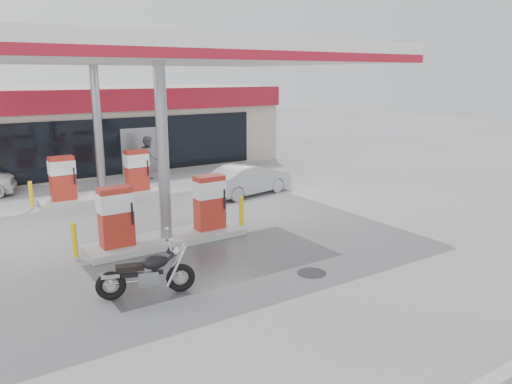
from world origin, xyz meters
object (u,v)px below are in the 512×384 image
pump_island_far (102,181)px  parked_motorcycle (148,274)px  attendant (148,157)px  pump_island_near (166,218)px  hatchback_silver (248,179)px

pump_island_far → parked_motorcycle: (-1.73, -9.01, -0.23)m
pump_island_far → attendant: size_ratio=2.65×
pump_island_far → pump_island_near: bearing=-90.0°
pump_island_near → parked_motorcycle: size_ratio=2.49×
attendant → hatchback_silver: size_ratio=0.52×
pump_island_near → attendant: size_ratio=2.65×
pump_island_far → hatchback_silver: pump_island_far is taller
hatchback_silver → pump_island_near: bearing=115.0°
parked_motorcycle → attendant: size_ratio=1.07×
parked_motorcycle → attendant: 12.72m
pump_island_near → hatchback_silver: 6.20m
attendant → hatchback_silver: 5.61m
attendant → hatchback_silver: attendant is taller
pump_island_near → attendant: (2.98, 8.80, 0.26)m
pump_island_near → hatchback_silver: pump_island_near is taller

